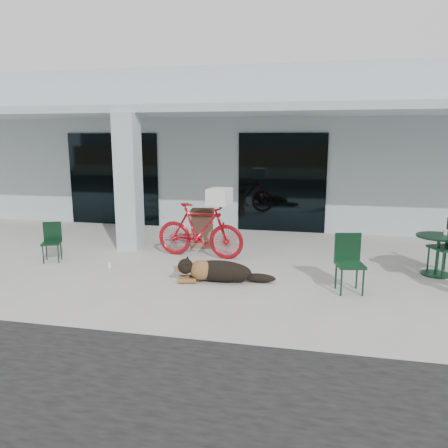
% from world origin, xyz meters
% --- Properties ---
extents(ground, '(80.00, 80.00, 0.00)m').
position_xyz_m(ground, '(0.00, 0.00, 0.00)').
color(ground, '#BAB7B0').
rests_on(ground, ground).
extents(building, '(22.00, 7.00, 4.50)m').
position_xyz_m(building, '(0.00, 8.50, 2.25)').
color(building, '#A8B7BE').
rests_on(building, ground).
extents(storefront_glass_left, '(2.80, 0.06, 2.70)m').
position_xyz_m(storefront_glass_left, '(-3.20, 4.98, 1.35)').
color(storefront_glass_left, black).
rests_on(storefront_glass_left, ground).
extents(storefront_glass_right, '(2.40, 0.06, 2.70)m').
position_xyz_m(storefront_glass_right, '(1.80, 4.98, 1.35)').
color(storefront_glass_right, black).
rests_on(storefront_glass_right, ground).
extents(column, '(0.50, 0.50, 3.12)m').
position_xyz_m(column, '(-1.50, 2.30, 1.56)').
color(column, '#A8B7BE').
rests_on(column, ground).
extents(overhang, '(22.00, 2.80, 0.18)m').
position_xyz_m(overhang, '(0.00, 3.60, 3.21)').
color(overhang, '#A8B7BE').
rests_on(overhang, column).
extents(bicycle, '(2.02, 0.75, 1.18)m').
position_xyz_m(bicycle, '(0.30, 1.90, 0.59)').
color(bicycle, '#A40D18').
rests_on(bicycle, ground).
extents(laundry_basket, '(0.48, 0.62, 0.34)m').
position_xyz_m(laundry_basket, '(0.75, 1.86, 1.35)').
color(laundry_basket, white).
rests_on(laundry_basket, bicycle).
extents(dog, '(1.42, 0.78, 0.45)m').
position_xyz_m(dog, '(1.09, 0.36, 0.22)').
color(dog, black).
rests_on(dog, ground).
extents(cup_near_dog, '(0.08, 0.08, 0.09)m').
position_xyz_m(cup_near_dog, '(-1.29, 0.76, 0.05)').
color(cup_near_dog, white).
rests_on(cup_near_dog, ground).
extents(cafe_chair_near, '(0.50, 0.52, 0.82)m').
position_xyz_m(cafe_chair_near, '(-2.66, 0.90, 0.41)').
color(cafe_chair_near, '#133821').
rests_on(cafe_chair_near, ground).
extents(cafe_table_far, '(0.95, 0.95, 0.77)m').
position_xyz_m(cafe_table_far, '(5.04, 1.61, 0.39)').
color(cafe_table_far, '#133821').
rests_on(cafe_table_far, ground).
extents(cafe_chair_far_a, '(0.54, 0.57, 0.99)m').
position_xyz_m(cafe_chair_far_a, '(3.35, 0.28, 0.49)').
color(cafe_chair_far_a, '#133821').
rests_on(cafe_chair_far_a, ground).
extents(cafe_chair_far_b, '(0.69, 0.67, 1.07)m').
position_xyz_m(cafe_chair_far_b, '(5.19, 1.70, 0.53)').
color(cafe_chair_far_b, '#133821').
rests_on(cafe_chair_far_b, ground).
extents(cup_on_table, '(0.08, 0.08, 0.10)m').
position_xyz_m(cup_on_table, '(5.17, 1.73, 0.82)').
color(cup_on_table, white).
rests_on(cup_on_table, cafe_table_far).
extents(trash_receptacle, '(0.60, 0.60, 0.90)m').
position_xyz_m(trash_receptacle, '(0.11, 2.80, 0.45)').
color(trash_receptacle, brown).
rests_on(trash_receptacle, ground).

